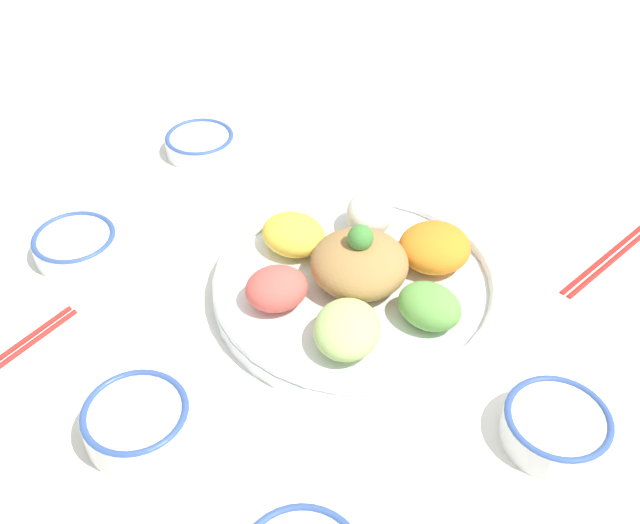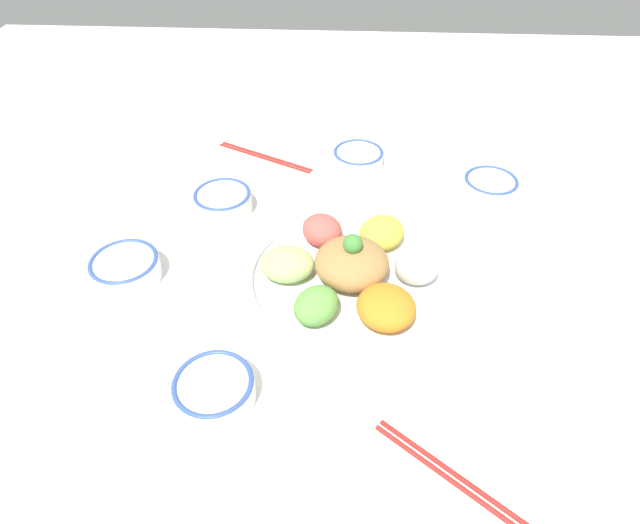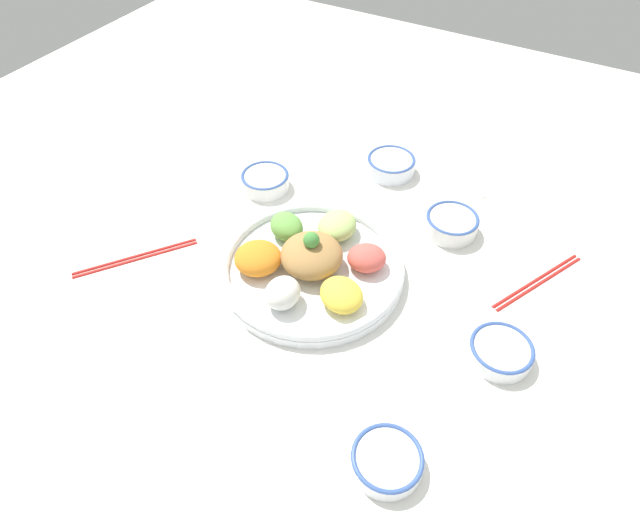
% 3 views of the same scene
% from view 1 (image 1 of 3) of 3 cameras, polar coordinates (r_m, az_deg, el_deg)
% --- Properties ---
extents(ground_plane, '(2.40, 2.40, 0.00)m').
position_cam_1_polar(ground_plane, '(0.95, 3.00, -1.94)').
color(ground_plane, white).
extents(salad_platter, '(0.36, 0.36, 0.11)m').
position_cam_1_polar(salad_platter, '(0.92, 2.95, -1.19)').
color(salad_platter, white).
rests_on(salad_platter, ground_plane).
extents(sauce_bowl_red, '(0.11, 0.11, 0.04)m').
position_cam_1_polar(sauce_bowl_red, '(0.80, -13.77, -11.67)').
color(sauce_bowl_red, white).
rests_on(sauce_bowl_red, ground_plane).
extents(rice_bowl_blue, '(0.11, 0.11, 0.03)m').
position_cam_1_polar(rice_bowl_blue, '(1.20, -9.13, 8.97)').
color(rice_bowl_blue, white).
rests_on(rice_bowl_blue, ground_plane).
extents(sauce_bowl_dark, '(0.11, 0.11, 0.04)m').
position_cam_1_polar(sauce_bowl_dark, '(0.81, 17.53, -11.81)').
color(sauce_bowl_dark, white).
rests_on(sauce_bowl_dark, ground_plane).
extents(rice_bowl_plain, '(0.11, 0.11, 0.03)m').
position_cam_1_polar(rice_bowl_plain, '(1.03, -18.14, 1.35)').
color(rice_bowl_plain, white).
rests_on(rice_bowl_plain, ground_plane).
extents(chopsticks_pair_near, '(0.16, 0.21, 0.01)m').
position_cam_1_polar(chopsticks_pair_near, '(1.07, 21.75, 0.86)').
color(chopsticks_pair_near, red).
rests_on(chopsticks_pair_near, ground_plane).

